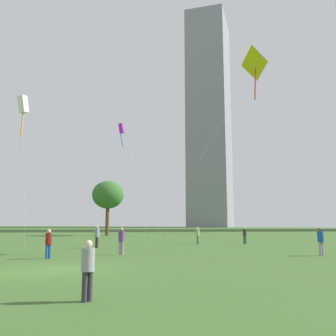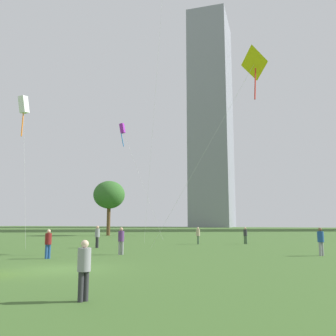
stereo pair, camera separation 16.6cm
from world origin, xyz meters
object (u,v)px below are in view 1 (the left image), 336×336
(kite_flying_0, at_px, (122,129))
(distant_highrise_1, at_px, (210,120))
(person_standing_4, at_px, (97,235))
(person_standing_2, at_px, (49,242))
(person_standing_0, at_px, (88,266))
(park_tree_2, at_px, (108,195))
(person_standing_6, at_px, (198,234))
(kite_flying_2, at_px, (254,66))
(person_standing_5, at_px, (245,234))
(kite_flying_1, at_px, (23,105))
(person_standing_1, at_px, (321,239))
(person_standing_3, at_px, (121,239))

(kite_flying_0, xyz_separation_m, distant_highrise_1, (-17.12, 113.09, 33.94))
(person_standing_4, bearing_deg, person_standing_2, -48.30)
(person_standing_0, xyz_separation_m, person_standing_4, (-10.67, 17.43, 0.10))
(person_standing_2, height_order, park_tree_2, park_tree_2)
(person_standing_6, relative_size, kite_flying_2, 0.11)
(person_standing_5, distance_m, kite_flying_1, 23.82)
(person_standing_0, distance_m, kite_flying_0, 35.84)
(person_standing_2, bearing_deg, person_standing_4, 44.13)
(person_standing_0, height_order, person_standing_1, person_standing_1)
(kite_flying_1, bearing_deg, person_standing_0, -41.39)
(person_standing_5, bearing_deg, kite_flying_1, 24.03)
(person_standing_6, distance_m, kite_flying_0, 17.45)
(person_standing_0, relative_size, person_standing_1, 0.92)
(kite_flying_0, distance_m, park_tree_2, 16.25)
(person_standing_0, distance_m, person_standing_2, 12.25)
(person_standing_3, bearing_deg, person_standing_0, -92.79)
(person_standing_0, xyz_separation_m, person_standing_2, (-8.52, 8.80, 0.04))
(kite_flying_1, bearing_deg, kite_flying_0, 82.76)
(person_standing_1, height_order, person_standing_2, person_standing_1)
(person_standing_5, height_order, person_standing_6, person_standing_6)
(person_standing_1, distance_m, kite_flying_2, 13.14)
(person_standing_2, relative_size, kite_flying_1, 0.13)
(person_standing_2, bearing_deg, kite_flying_1, 83.94)
(person_standing_3, xyz_separation_m, person_standing_4, (-4.88, 4.80, 0.02))
(person_standing_6, bearing_deg, person_standing_4, 114.09)
(person_standing_2, distance_m, kite_flying_1, 15.61)
(person_standing_5, xyz_separation_m, park_tree_2, (-23.91, 14.38, 5.48))
(person_standing_5, bearing_deg, park_tree_2, -42.11)
(kite_flying_1, bearing_deg, person_standing_5, 35.11)
(person_standing_5, bearing_deg, person_standing_4, 31.52)
(person_standing_3, distance_m, kite_flying_2, 15.78)
(person_standing_2, bearing_deg, person_standing_3, -5.32)
(park_tree_2, relative_size, distant_highrise_1, 0.09)
(person_standing_2, bearing_deg, distant_highrise_1, 40.26)
(person_standing_2, height_order, person_standing_6, person_standing_2)
(person_standing_2, bearing_deg, person_standing_6, 15.48)
(person_standing_3, bearing_deg, distant_highrise_1, 74.14)
(person_standing_2, relative_size, person_standing_5, 1.05)
(person_standing_4, height_order, person_standing_5, person_standing_4)
(person_standing_6, bearing_deg, person_standing_3, 146.93)
(person_standing_3, relative_size, distant_highrise_1, 0.02)
(person_standing_0, xyz_separation_m, person_standing_3, (-5.79, 12.63, 0.08))
(kite_flying_1, bearing_deg, distant_highrise_1, 96.81)
(person_standing_0, xyz_separation_m, person_standing_1, (6.41, 16.57, 0.08))
(person_standing_5, relative_size, person_standing_6, 0.99)
(person_standing_2, bearing_deg, person_standing_5, 5.45)
(person_standing_1, xyz_separation_m, kite_flying_1, (-23.60, -1.42, 11.28))
(person_standing_0, bearing_deg, person_standing_5, 23.30)
(person_standing_3, bearing_deg, person_standing_2, -152.88)
(kite_flying_2, bearing_deg, person_standing_4, 178.80)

